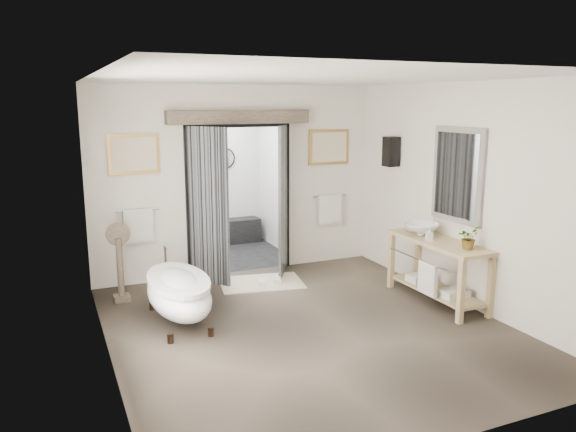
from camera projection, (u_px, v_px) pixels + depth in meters
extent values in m
plane|color=brown|center=(308.00, 328.00, 6.67)|extent=(5.00, 5.00, 0.00)
cube|color=beige|center=(456.00, 266.00, 4.14)|extent=(4.50, 0.02, 2.90)
cube|color=beige|center=(103.00, 226.00, 5.50)|extent=(0.02, 5.00, 2.90)
cube|color=beige|center=(465.00, 195.00, 7.27)|extent=(0.02, 5.00, 2.90)
cube|color=beige|center=(137.00, 187.00, 8.03)|extent=(1.45, 0.02, 2.90)
cube|color=beige|center=(326.00, 176.00, 9.23)|extent=(1.45, 0.02, 2.90)
cube|color=beige|center=(237.00, 105.00, 8.40)|extent=(1.60, 0.02, 0.60)
cube|color=silver|center=(310.00, 78.00, 6.10)|extent=(4.50, 5.00, 0.02)
cube|color=beige|center=(116.00, 249.00, 5.00)|extent=(0.02, 2.20, 2.70)
cube|color=gray|center=(458.00, 175.00, 7.33)|extent=(0.05, 0.95, 1.25)
cube|color=silver|center=(456.00, 175.00, 7.32)|extent=(0.01, 0.80, 1.10)
cube|color=black|center=(391.00, 152.00, 8.52)|extent=(0.20, 0.20, 0.45)
sphere|color=#FFCC8C|center=(391.00, 152.00, 8.52)|extent=(0.10, 0.10, 0.10)
cube|color=black|center=(222.00, 255.00, 9.82)|extent=(2.20, 2.00, 0.01)
cube|color=silver|center=(218.00, 111.00, 9.32)|extent=(2.20, 2.00, 0.02)
cube|color=white|center=(204.00, 178.00, 10.46)|extent=(2.20, 0.02, 2.50)
cube|color=white|center=(155.00, 189.00, 9.13)|extent=(0.02, 2.00, 2.50)
cube|color=white|center=(279.00, 181.00, 10.00)|extent=(0.02, 2.00, 2.50)
cube|color=black|center=(208.00, 233.00, 10.51)|extent=(2.00, 0.35, 0.45)
cylinder|color=silver|center=(183.00, 160.00, 10.21)|extent=(0.40, 0.03, 0.40)
cylinder|color=silver|center=(225.00, 158.00, 10.52)|extent=(0.40, 0.03, 0.40)
cube|color=black|center=(188.00, 204.00, 8.37)|extent=(0.07, 0.10, 2.30)
cube|color=black|center=(286.00, 197.00, 9.00)|extent=(0.07, 0.10, 2.30)
cube|color=black|center=(238.00, 125.00, 8.46)|extent=(1.67, 0.10, 0.07)
cube|color=black|center=(207.00, 207.00, 8.14)|extent=(0.45, 0.71, 2.30)
cube|color=black|center=(283.00, 201.00, 8.61)|extent=(0.45, 0.71, 2.30)
cube|color=#756254|center=(240.00, 117.00, 8.35)|extent=(2.20, 0.20, 0.20)
cube|color=#AF8444|center=(134.00, 154.00, 7.91)|extent=(0.72, 0.03, 0.57)
cube|color=beige|center=(134.00, 154.00, 7.89)|extent=(0.62, 0.01, 0.47)
cube|color=#AF8444|center=(329.00, 147.00, 9.13)|extent=(0.72, 0.03, 0.57)
cube|color=beige|center=(329.00, 147.00, 9.11)|extent=(0.62, 0.01, 0.47)
cylinder|color=silver|center=(138.00, 210.00, 8.03)|extent=(0.60, 0.02, 0.02)
cube|color=silver|center=(139.00, 225.00, 8.06)|extent=(0.42, 0.08, 0.48)
cylinder|color=silver|center=(329.00, 196.00, 9.25)|extent=(0.60, 0.02, 0.02)
cube|color=silver|center=(330.00, 209.00, 9.28)|extent=(0.42, 0.08, 0.48)
cylinder|color=black|center=(170.00, 338.00, 6.25)|extent=(0.07, 0.07, 0.11)
cylinder|color=black|center=(211.00, 332.00, 6.43)|extent=(0.07, 0.07, 0.11)
cylinder|color=black|center=(152.00, 306.00, 7.25)|extent=(0.07, 0.07, 0.11)
cylinder|color=black|center=(187.00, 301.00, 7.44)|extent=(0.07, 0.07, 0.11)
ellipsoid|color=white|center=(179.00, 294.00, 6.78)|extent=(0.71, 1.59, 0.50)
cylinder|color=black|center=(165.00, 255.00, 7.37)|extent=(0.03, 0.03, 0.21)
cube|color=tan|center=(461.00, 290.00, 6.73)|extent=(0.07, 0.07, 0.85)
cube|color=tan|center=(491.00, 285.00, 6.91)|extent=(0.07, 0.07, 0.85)
cube|color=tan|center=(391.00, 259.00, 8.06)|extent=(0.07, 0.07, 0.85)
cube|color=tan|center=(418.00, 256.00, 8.24)|extent=(0.07, 0.07, 0.85)
cube|color=tan|center=(439.00, 242.00, 7.41)|extent=(0.55, 1.60, 0.05)
cube|color=tan|center=(436.00, 290.00, 7.54)|extent=(0.45, 1.50, 0.03)
cylinder|color=silver|center=(421.00, 261.00, 7.35)|extent=(0.02, 1.40, 0.02)
cube|color=silver|center=(428.00, 278.00, 7.25)|extent=(0.06, 0.34, 0.42)
cube|color=silver|center=(454.00, 293.00, 7.21)|extent=(0.35, 0.25, 0.10)
cube|color=silver|center=(421.00, 278.00, 7.84)|extent=(0.35, 0.25, 0.10)
cube|color=#756254|center=(122.00, 298.00, 7.59)|extent=(0.21, 0.21, 0.08)
cylinder|color=#756254|center=(120.00, 267.00, 7.50)|extent=(0.08, 0.08, 0.80)
cylinder|color=silver|center=(118.00, 234.00, 7.43)|extent=(0.28, 0.02, 0.28)
cylinder|color=#756254|center=(118.00, 234.00, 7.42)|extent=(0.32, 0.01, 0.32)
cube|color=beige|center=(261.00, 283.00, 8.33)|extent=(1.32, 1.00, 0.01)
cube|color=beige|center=(261.00, 281.00, 8.29)|extent=(0.18, 0.29, 0.05)
cube|color=beige|center=(277.00, 279.00, 8.39)|extent=(0.18, 0.29, 0.05)
imported|color=white|center=(421.00, 229.00, 7.68)|extent=(0.61, 0.61, 0.16)
imported|color=gray|center=(468.00, 237.00, 6.94)|extent=(0.33, 0.31, 0.29)
imported|color=gray|center=(430.00, 234.00, 7.38)|extent=(0.10, 0.10, 0.18)
imported|color=gray|center=(411.00, 226.00, 7.87)|extent=(0.16, 0.16, 0.17)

